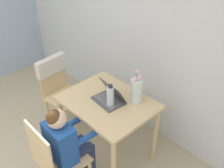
{
  "coord_description": "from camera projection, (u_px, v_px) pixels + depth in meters",
  "views": [
    {
      "loc": [
        1.78,
        0.12,
        2.33
      ],
      "look_at": [
        0.26,
        1.57,
        0.92
      ],
      "focal_mm": 42.0,
      "sensor_mm": 36.0,
      "label": 1
    }
  ],
  "objects": [
    {
      "name": "dining_table",
      "position": [
        108.0,
        110.0,
        2.67
      ],
      "size": [
        0.9,
        0.71,
        0.74
      ],
      "color": "#D6B784",
      "rests_on": "ground_plane"
    },
    {
      "name": "chair_occupied",
      "position": [
        56.0,
        161.0,
        2.33
      ],
      "size": [
        0.41,
        0.41,
        0.9
      ],
      "rotation": [
        0.0,
        0.0,
        3.12
      ],
      "color": "#D6B784",
      "rests_on": "ground_plane"
    },
    {
      "name": "chair_spare",
      "position": [
        57.0,
        82.0,
        3.14
      ],
      "size": [
        0.47,
        0.44,
        0.91
      ],
      "rotation": [
        0.0,
        0.0,
        1.68
      ],
      "color": "#D6B784",
      "rests_on": "ground_plane"
    },
    {
      "name": "wall_back",
      "position": [
        139.0,
        27.0,
        2.88
      ],
      "size": [
        6.4,
        0.05,
        2.5
      ],
      "color": "silver",
      "rests_on": "ground_plane"
    },
    {
      "name": "laptop",
      "position": [
        110.0,
        96.0,
        2.59
      ],
      "size": [
        0.33,
        0.26,
        0.21
      ],
      "rotation": [
        0.0,
        0.0,
        -0.1
      ],
      "color": "#4C4C51",
      "rests_on": "dining_table"
    },
    {
      "name": "water_bottle",
      "position": [
        110.0,
        96.0,
        2.48
      ],
      "size": [
        0.07,
        0.07,
        0.24
      ],
      "color": "silver",
      "rests_on": "dining_table"
    },
    {
      "name": "person_seated",
      "position": [
        66.0,
        141.0,
        2.31
      ],
      "size": [
        0.31,
        0.43,
        1.0
      ],
      "rotation": [
        0.0,
        0.0,
        3.12
      ],
      "color": "#1E4C9E",
      "rests_on": "ground_plane"
    },
    {
      "name": "flower_vase",
      "position": [
        137.0,
        90.0,
        2.53
      ],
      "size": [
        0.12,
        0.12,
        0.34
      ],
      "color": "silver",
      "rests_on": "dining_table"
    }
  ]
}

